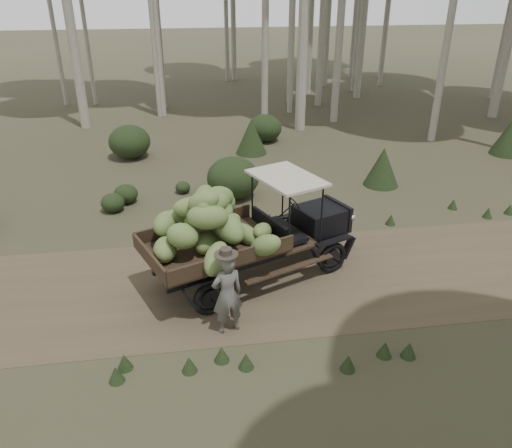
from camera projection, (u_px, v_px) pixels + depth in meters
name	position (u px, v px, depth m)	size (l,w,h in m)	color
ground	(359.00, 274.00, 11.12)	(120.00, 120.00, 0.00)	#473D2B
dirt_track	(359.00, 274.00, 11.12)	(70.00, 4.00, 0.01)	brown
banana_truck	(232.00, 226.00, 10.17)	(4.94, 3.36, 2.43)	black
farmer	(227.00, 293.00, 8.98)	(0.68, 0.54, 1.76)	#55544E
undergrowth	(412.00, 219.00, 12.37)	(22.26, 21.65, 1.35)	#233319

